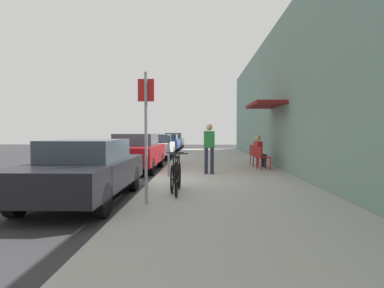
{
  "coord_description": "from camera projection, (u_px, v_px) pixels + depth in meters",
  "views": [
    {
      "loc": [
        1.48,
        -9.89,
        1.55
      ],
      "look_at": [
        1.1,
        4.23,
        1.03
      ],
      "focal_mm": 30.86,
      "sensor_mm": 36.0,
      "label": 1
    }
  ],
  "objects": [
    {
      "name": "street_sign",
      "position": [
        146.0,
        127.0,
        6.48
      ],
      "size": [
        0.32,
        0.06,
        2.6
      ],
      "color": "gray",
      "rests_on": "sidewalk_slab"
    },
    {
      "name": "sidewalk_slab",
      "position": [
        222.0,
        173.0,
        11.91
      ],
      "size": [
        4.5,
        32.0,
        0.12
      ],
      "primitive_type": "cube",
      "color": "#9E9B93",
      "rests_on": "ground_plane"
    },
    {
      "name": "building_facade",
      "position": [
        290.0,
        93.0,
        11.75
      ],
      "size": [
        1.4,
        32.0,
        5.91
      ],
      "color": "gray",
      "rests_on": "ground_plane"
    },
    {
      "name": "ground_plane",
      "position": [
        152.0,
        183.0,
        9.98
      ],
      "size": [
        60.0,
        60.0,
        0.0
      ],
      "primitive_type": "plane",
      "color": "#2D2D30"
    },
    {
      "name": "seated_patron_1",
      "position": [
        259.0,
        150.0,
        13.24
      ],
      "size": [
        0.51,
        0.46,
        1.29
      ],
      "color": "#232838",
      "rests_on": "sidewalk_slab"
    },
    {
      "name": "pedestrian_standing",
      "position": [
        209.0,
        145.0,
        11.16
      ],
      "size": [
        0.36,
        0.22,
        1.7
      ],
      "color": "#232838",
      "rests_on": "sidewalk_slab"
    },
    {
      "name": "parked_car_4",
      "position": [
        174.0,
        140.0,
        31.3
      ],
      "size": [
        1.8,
        4.4,
        1.45
      ],
      "color": "#47514C",
      "rests_on": "ground_plane"
    },
    {
      "name": "cafe_chair_2",
      "position": [
        254.0,
        154.0,
        14.09
      ],
      "size": [
        0.52,
        0.52,
        0.87
      ],
      "color": "maroon",
      "rests_on": "sidewalk_slab"
    },
    {
      "name": "bicycle_0",
      "position": [
        178.0,
        178.0,
        7.72
      ],
      "size": [
        0.46,
        1.71,
        0.9
      ],
      "color": "black",
      "rests_on": "sidewalk_slab"
    },
    {
      "name": "parked_car_0",
      "position": [
        85.0,
        169.0,
        7.34
      ],
      "size": [
        1.8,
        4.4,
        1.37
      ],
      "color": "black",
      "rests_on": "ground_plane"
    },
    {
      "name": "parking_meter",
      "position": [
        169.0,
        153.0,
        10.54
      ],
      "size": [
        0.12,
        0.1,
        1.32
      ],
      "color": "slate",
      "rests_on": "sidewalk_slab"
    },
    {
      "name": "parked_car_1",
      "position": [
        136.0,
        152.0,
        13.11
      ],
      "size": [
        1.8,
        4.4,
        1.47
      ],
      "color": "maroon",
      "rests_on": "ground_plane"
    },
    {
      "name": "cafe_chair_0",
      "position": [
        261.0,
        156.0,
        12.44
      ],
      "size": [
        0.55,
        0.55,
        0.87
      ],
      "color": "maroon",
      "rests_on": "sidewalk_slab"
    },
    {
      "name": "parked_car_2",
      "position": [
        157.0,
        146.0,
        19.3
      ],
      "size": [
        1.8,
        4.4,
        1.4
      ],
      "color": "silver",
      "rests_on": "ground_plane"
    },
    {
      "name": "cafe_chair_1",
      "position": [
        258.0,
        155.0,
        13.23
      ],
      "size": [
        0.56,
        0.56,
        0.87
      ],
      "color": "maroon",
      "rests_on": "sidewalk_slab"
    },
    {
      "name": "parked_car_3",
      "position": [
        167.0,
        143.0,
        25.38
      ],
      "size": [
        1.8,
        4.4,
        1.38
      ],
      "color": "navy",
      "rests_on": "ground_plane"
    },
    {
      "name": "bicycle_1",
      "position": [
        174.0,
        175.0,
        8.17
      ],
      "size": [
        0.46,
        1.71,
        0.9
      ],
      "color": "black",
      "rests_on": "sidewalk_slab"
    }
  ]
}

